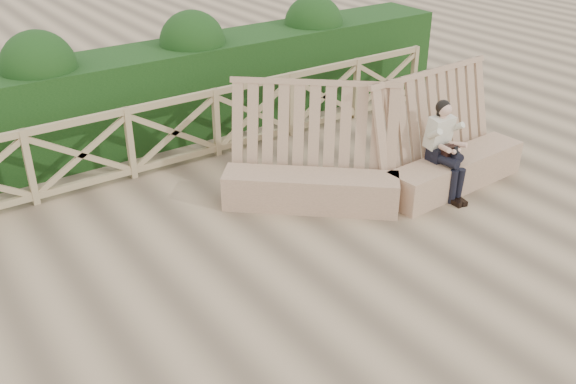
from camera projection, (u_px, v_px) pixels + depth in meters
ground at (313, 273)px, 7.39m from camera, size 60.00×60.00×0.00m
bench at (384, 168)px, 8.91m from camera, size 4.29×2.17×1.62m
woman at (445, 144)px, 8.80m from camera, size 0.36×0.77×1.35m
guardrail at (175, 132)px, 9.67m from camera, size 10.10×0.09×1.10m
hedge at (141, 98)px, 10.45m from camera, size 12.00×1.20×1.50m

